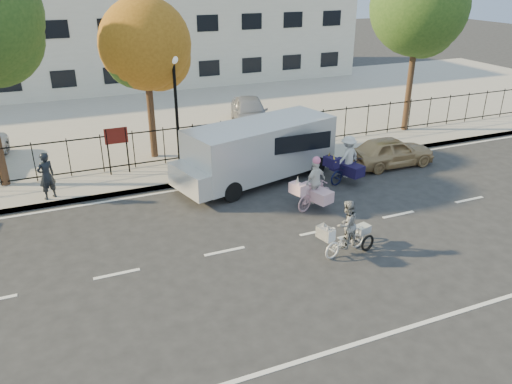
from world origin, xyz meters
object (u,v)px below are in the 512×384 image
gold_sedan (391,151)px  lot_car_d (250,111)px  white_van (258,149)px  pedestrian (46,176)px  zebra_trike (346,233)px  bull_bike (347,164)px  unicorn_bike (314,190)px  lamppost (175,91)px

gold_sedan → lot_car_d: 7.80m
white_van → pedestrian: white_van is taller
zebra_trike → bull_bike: bearing=-46.5°
lot_car_d → white_van: bearing=-95.5°
unicorn_bike → gold_sedan: unicorn_bike is taller
bull_bike → pedestrian: size_ratio=1.20×
zebra_trike → unicorn_bike: unicorn_bike is taller
pedestrian → white_van: bearing=144.0°
lamppost → gold_sedan: bearing=-20.7°
bull_bike → pedestrian: (-10.31, 2.36, 0.26)m
white_van → pedestrian: 7.40m
pedestrian → lot_car_d: bearing=-179.3°
pedestrian → gold_sedan: bearing=143.9°
zebra_trike → unicorn_bike: (0.58, 2.88, 0.06)m
lot_car_d → gold_sedan: bearing=-51.2°
zebra_trike → white_van: size_ratio=0.28×
bull_bike → pedestrian: bearing=60.7°
gold_sedan → unicorn_bike: bearing=116.8°
lamppost → white_van: bearing=-43.5°
bull_bike → white_van: (-2.96, 1.46, 0.50)m
white_van → pedestrian: bearing=158.1°
bull_bike → gold_sedan: bearing=-89.8°
bull_bike → white_van: bearing=47.4°
lot_car_d → lamppost: bearing=-125.0°
white_van → lot_car_d: bearing=55.7°
lamppost → gold_sedan: 8.85m
unicorn_bike → bull_bike: unicorn_bike is taller
unicorn_bike → gold_sedan: bearing=-83.6°
unicorn_bike → white_van: bearing=-5.0°
lamppost → unicorn_bike: bearing=-58.9°
zebra_trike → white_van: white_van is taller
zebra_trike → gold_sedan: size_ratio=0.52×
zebra_trike → unicorn_bike: 2.94m
white_van → bull_bike: bearing=-41.1°
zebra_trike → gold_sedan: zebra_trike is taller
bull_bike → unicorn_bike: bearing=108.4°
zebra_trike → white_van: (-0.18, 5.87, 0.60)m
unicorn_bike → white_van: (-0.76, 2.99, 0.55)m
zebra_trike → bull_bike: (2.78, 4.41, 0.10)m
zebra_trike → bull_bike: 5.21m
zebra_trike → lot_car_d: zebra_trike is taller
unicorn_bike → pedestrian: bearing=45.1°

